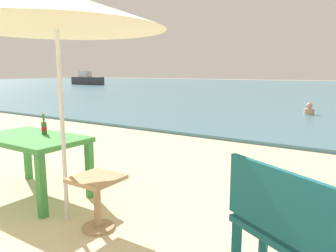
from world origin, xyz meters
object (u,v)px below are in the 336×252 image
at_px(patio_umbrella, 56,10).
at_px(picnic_table_green, 32,145).
at_px(boat_sailboat, 87,80).
at_px(beer_bottle_amber, 44,127).
at_px(bench_teal_center, 307,239).
at_px(side_table_wood, 97,195).
at_px(swimmer_person, 309,110).

bearing_deg(patio_umbrella, picnic_table_green, 164.91).
relative_size(picnic_table_green, boat_sailboat, 0.34).
distance_m(beer_bottle_amber, bench_teal_center, 3.27).
xyz_separation_m(beer_bottle_amber, bench_teal_center, (3.21, -0.50, -0.31)).
height_order(picnic_table_green, boat_sailboat, boat_sailboat).
xyz_separation_m(beer_bottle_amber, boat_sailboat, (-24.34, 23.21, -0.23)).
distance_m(picnic_table_green, patio_umbrella, 1.75).
bearing_deg(patio_umbrella, side_table_wood, 6.69).
bearing_deg(side_table_wood, swimmer_person, 88.47).
relative_size(picnic_table_green, swimmer_person, 3.41).
distance_m(beer_bottle_amber, swimmer_person, 9.52).
bearing_deg(bench_teal_center, side_table_wood, 176.09).
bearing_deg(side_table_wood, picnic_table_green, 171.39).
relative_size(picnic_table_green, side_table_wood, 2.59).
height_order(beer_bottle_amber, bench_teal_center, beer_bottle_amber).
bearing_deg(beer_bottle_amber, bench_teal_center, -8.85).
height_order(beer_bottle_amber, swimmer_person, beer_bottle_amber).
bearing_deg(picnic_table_green, bench_teal_center, -5.83).
xyz_separation_m(side_table_wood, boat_sailboat, (-25.63, 23.58, 0.27)).
bearing_deg(side_table_wood, boat_sailboat, 137.39).
bearing_deg(picnic_table_green, swimmer_person, 80.61).
distance_m(picnic_table_green, beer_bottle_amber, 0.27).
distance_m(side_table_wood, swimmer_person, 9.75).
height_order(swimmer_person, boat_sailboat, boat_sailboat).
relative_size(beer_bottle_amber, patio_umbrella, 0.12).
xyz_separation_m(side_table_wood, bench_teal_center, (1.93, -0.13, 0.19)).
height_order(patio_umbrella, bench_teal_center, patio_umbrella).
relative_size(patio_umbrella, boat_sailboat, 0.56).
relative_size(patio_umbrella, bench_teal_center, 1.88).
bearing_deg(bench_teal_center, picnic_table_green, 174.17).
xyz_separation_m(picnic_table_green, boat_sailboat, (-24.31, 23.38, -0.03)).
bearing_deg(picnic_table_green, side_table_wood, -8.61).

